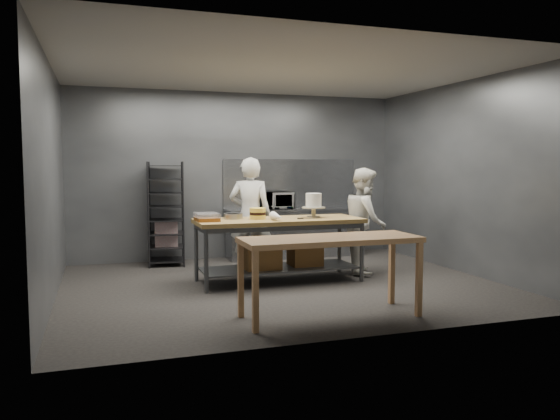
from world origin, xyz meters
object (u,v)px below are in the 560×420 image
near_counter (330,245)px  speed_rack (166,215)px  microwave (278,200)px  work_table (279,243)px  frosted_cake_stand (314,203)px  chef_right (365,221)px  layer_cake (258,214)px  chef_behind (250,215)px

near_counter → speed_rack: bearing=109.5°
microwave → speed_rack: bearing=-177.7°
work_table → frosted_cake_stand: 0.78m
chef_right → near_counter: bearing=166.8°
microwave → work_table: bearing=-107.5°
work_table → layer_cake: bearing=170.6°
speed_rack → chef_behind: size_ratio=0.96×
speed_rack → chef_right: speed_rack is taller
near_counter → speed_rack: speed_rack is taller
chef_behind → frosted_cake_stand: size_ratio=5.05×
work_table → chef_behind: bearing=107.0°
near_counter → layer_cake: size_ratio=8.59×
near_counter → frosted_cake_stand: frosted_cake_stand is taller
microwave → chef_behind: bearing=-125.1°
work_table → near_counter: 1.95m
frosted_cake_stand → chef_right: bearing=11.2°
near_counter → frosted_cake_stand: size_ratio=5.57×
work_table → microwave: (0.62, 1.97, 0.48)m
chef_behind → chef_right: (1.71, -0.56, -0.08)m
work_table → speed_rack: bearing=126.5°
frosted_cake_stand → work_table: bearing=-178.9°
work_table → near_counter: size_ratio=1.20×
chef_behind → frosted_cake_stand: chef_behind is taller
work_table → frosted_cake_stand: frosted_cake_stand is taller
work_table → near_counter: bearing=-91.3°
speed_rack → microwave: 2.03m
layer_cake → microwave: bearing=64.0°
work_table → frosted_cake_stand: (0.53, 0.01, 0.57)m
near_counter → microwave: 3.97m
near_counter → chef_right: 2.62m
microwave → frosted_cake_stand: size_ratio=1.51×
near_counter → chef_right: bearing=54.4°
chef_behind → layer_cake: size_ratio=7.80×
chef_right → layer_cake: 1.80m
microwave → frosted_cake_stand: (-0.09, -1.96, 0.09)m
near_counter → microwave: size_ratio=3.69×
work_table → speed_rack: speed_rack is taller
chef_behind → microwave: size_ratio=3.35×
chef_right → frosted_cake_stand: (-0.94, -0.19, 0.32)m
work_table → speed_rack: (-1.40, 1.89, 0.28)m
chef_behind → layer_cake: bearing=106.8°
speed_rack → frosted_cake_stand: size_ratio=4.87×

